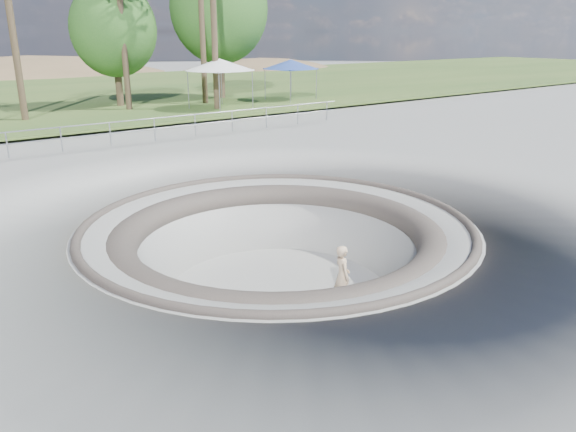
# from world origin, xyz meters

# --- Properties ---
(ground) EXTENTS (180.00, 180.00, 0.00)m
(ground) POSITION_xyz_m (0.00, 0.00, 0.00)
(ground) COLOR gray
(ground) RESTS_ON ground
(skate_bowl) EXTENTS (14.00, 14.00, 4.10)m
(skate_bowl) POSITION_xyz_m (0.00, 0.00, -1.83)
(skate_bowl) COLOR gray
(skate_bowl) RESTS_ON ground
(grass_strip) EXTENTS (180.00, 36.00, 0.12)m
(grass_strip) POSITION_xyz_m (0.00, 34.00, 0.22)
(grass_strip) COLOR #375823
(grass_strip) RESTS_ON ground
(distant_hills) EXTENTS (103.20, 45.00, 28.60)m
(distant_hills) POSITION_xyz_m (3.78, 57.17, -7.02)
(distant_hills) COLOR brown
(distant_hills) RESTS_ON ground
(safety_railing) EXTENTS (25.00, 0.06, 1.03)m
(safety_railing) POSITION_xyz_m (0.00, 12.00, 0.69)
(safety_railing) COLOR #93979B
(safety_railing) RESTS_ON ground
(skateboard) EXTENTS (0.90, 0.29, 0.09)m
(skateboard) POSITION_xyz_m (0.65, -1.85, -1.83)
(skateboard) COLOR brown
(skateboard) RESTS_ON ground
(skater) EXTENTS (0.57, 0.69, 1.62)m
(skater) POSITION_xyz_m (0.65, -1.85, -1.00)
(skater) COLOR beige
(skater) RESTS_ON skateboard
(canopy_white) EXTENTS (5.73, 5.73, 2.97)m
(canopy_white) POSITION_xyz_m (9.61, 19.21, 2.88)
(canopy_white) COLOR #93979B
(canopy_white) RESTS_ON ground
(canopy_blue) EXTENTS (5.30, 5.30, 2.70)m
(canopy_blue) POSITION_xyz_m (15.95, 20.45, 2.64)
(canopy_blue) COLOR #93979B
(canopy_blue) RESTS_ON ground
(bushy_tree_mid) EXTENTS (5.31, 4.83, 7.66)m
(bushy_tree_mid) POSITION_xyz_m (5.15, 24.25, 4.92)
(bushy_tree_mid) COLOR brown
(bushy_tree_mid) RESTS_ON ground
(bushy_tree_right) EXTENTS (6.86, 6.23, 9.89)m
(bushy_tree_right) POSITION_xyz_m (12.65, 24.22, 6.31)
(bushy_tree_right) COLOR brown
(bushy_tree_right) RESTS_ON ground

